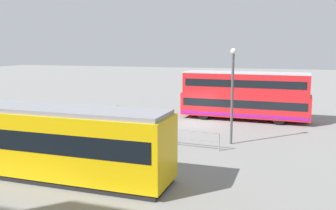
{
  "coord_description": "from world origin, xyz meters",
  "views": [
    {
      "loc": [
        -6.15,
        28.07,
        6.03
      ],
      "look_at": [
        1.13,
        4.25,
        2.09
      ],
      "focal_mm": 39.03,
      "sensor_mm": 36.0,
      "label": 1
    }
  ],
  "objects_px": {
    "street_lamp": "(232,88)",
    "pedestrian_near_railing": "(111,119)",
    "double_decker_bus": "(245,96)",
    "info_sign": "(118,116)",
    "tram_yellow": "(39,140)"
  },
  "relations": [
    {
      "from": "street_lamp",
      "to": "pedestrian_near_railing",
      "type": "bearing_deg",
      "value": -6.65
    },
    {
      "from": "double_decker_bus",
      "to": "info_sign",
      "type": "relative_size",
      "value": 4.7
    },
    {
      "from": "tram_yellow",
      "to": "street_lamp",
      "type": "relative_size",
      "value": 2.16
    },
    {
      "from": "street_lamp",
      "to": "info_sign",
      "type": "bearing_deg",
      "value": 7.16
    },
    {
      "from": "tram_yellow",
      "to": "street_lamp",
      "type": "xyz_separation_m",
      "value": [
        -7.96,
        -8.38,
        1.82
      ]
    },
    {
      "from": "info_sign",
      "to": "tram_yellow",
      "type": "bearing_deg",
      "value": 85.33
    },
    {
      "from": "double_decker_bus",
      "to": "tram_yellow",
      "type": "relative_size",
      "value": 0.82
    },
    {
      "from": "tram_yellow",
      "to": "pedestrian_near_railing",
      "type": "height_order",
      "value": "tram_yellow"
    },
    {
      "from": "tram_yellow",
      "to": "info_sign",
      "type": "relative_size",
      "value": 5.74
    },
    {
      "from": "double_decker_bus",
      "to": "tram_yellow",
      "type": "bearing_deg",
      "value": 64.15
    },
    {
      "from": "double_decker_bus",
      "to": "pedestrian_near_railing",
      "type": "distance_m",
      "value": 11.39
    },
    {
      "from": "tram_yellow",
      "to": "info_sign",
      "type": "height_order",
      "value": "tram_yellow"
    },
    {
      "from": "pedestrian_near_railing",
      "to": "street_lamp",
      "type": "height_order",
      "value": "street_lamp"
    },
    {
      "from": "street_lamp",
      "to": "tram_yellow",
      "type": "bearing_deg",
      "value": 46.47
    },
    {
      "from": "double_decker_bus",
      "to": "info_sign",
      "type": "height_order",
      "value": "double_decker_bus"
    }
  ]
}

